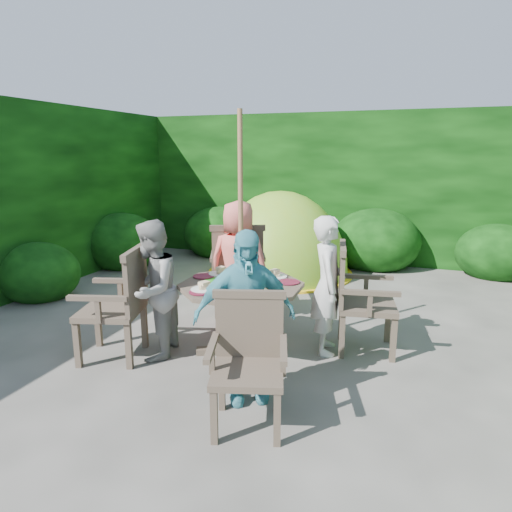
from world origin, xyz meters
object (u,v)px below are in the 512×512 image
(patio_table, at_px, (242,295))
(parasol_pole, at_px, (241,238))
(garden_chair_left, at_px, (120,303))
(child_back, at_px, (239,263))
(garden_chair_back, at_px, (238,268))
(child_right, at_px, (328,285))
(child_front, at_px, (245,317))
(child_left, at_px, (152,290))
(garden_chair_front, at_px, (248,359))
(dome_tent, at_px, (279,273))
(garden_chair_right, at_px, (358,297))

(patio_table, height_order, parasol_pole, parasol_pole)
(garden_chair_left, bearing_deg, child_back, 133.73)
(garden_chair_back, height_order, child_right, child_right)
(garden_chair_left, xyz_separation_m, garden_chair_back, (0.56, 1.44, 0.02))
(patio_table, bearing_deg, child_front, -66.79)
(child_left, height_order, child_back, child_back)
(child_right, bearing_deg, child_front, 145.94)
(garden_chair_front, distance_m, dome_tent, 4.05)
(parasol_pole, xyz_separation_m, garden_chair_front, (0.45, -1.01, -0.64))
(garden_chair_right, height_order, dome_tent, dome_tent)
(garden_chair_left, bearing_deg, child_left, 99.30)
(garden_chair_back, height_order, child_left, child_left)
(patio_table, height_order, garden_chair_right, garden_chair_right)
(child_front, bearing_deg, garden_chair_left, 135.06)
(garden_chair_front, relative_size, child_right, 0.67)
(patio_table, relative_size, garden_chair_back, 1.49)
(child_left, distance_m, dome_tent, 3.29)
(child_left, bearing_deg, dome_tent, 164.00)
(patio_table, xyz_separation_m, garden_chair_front, (0.44, -1.01, -0.11))
(patio_table, xyz_separation_m, child_back, (-0.32, 0.73, 0.11))
(garden_chair_left, height_order, dome_tent, dome_tent)
(parasol_pole, distance_m, child_right, 0.92)
(parasol_pole, height_order, garden_chair_back, parasol_pole)
(child_right, height_order, dome_tent, child_right)
(garden_chair_front, bearing_deg, child_left, 132.91)
(child_front, height_order, dome_tent, child_front)
(child_left, relative_size, dome_tent, 0.49)
(garden_chair_back, bearing_deg, patio_table, 91.50)
(child_back, bearing_deg, dome_tent, -89.56)
(garden_chair_left, bearing_deg, child_front, 61.36)
(garden_chair_front, xyz_separation_m, child_back, (-0.77, 1.74, 0.21))
(garden_chair_back, height_order, child_back, child_back)
(garden_chair_front, xyz_separation_m, child_right, (0.29, 1.33, 0.18))
(garden_chair_left, height_order, child_back, child_back)
(garden_chair_left, distance_m, child_front, 1.36)
(garden_chair_front, distance_m, child_front, 0.36)
(garden_chair_back, bearing_deg, child_back, 91.57)
(patio_table, height_order, garden_chair_front, garden_chair_front)
(garden_chair_back, bearing_deg, garden_chair_right, 136.96)
(child_front, bearing_deg, child_right, 35.88)
(parasol_pole, distance_m, child_back, 0.91)
(patio_table, distance_m, garden_chair_right, 1.09)
(garden_chair_left, height_order, garden_chair_front, garden_chair_left)
(child_right, distance_m, child_front, 1.13)
(garden_chair_front, bearing_deg, garden_chair_left, 141.93)
(garden_chair_right, xyz_separation_m, garden_chair_front, (-0.55, -1.46, -0.06))
(patio_table, height_order, garden_chair_left, garden_chair_left)
(garden_chair_back, distance_m, garden_chair_front, 2.19)
(patio_table, xyz_separation_m, parasol_pole, (-0.00, -0.00, 0.53))
(parasol_pole, bearing_deg, child_front, -66.51)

